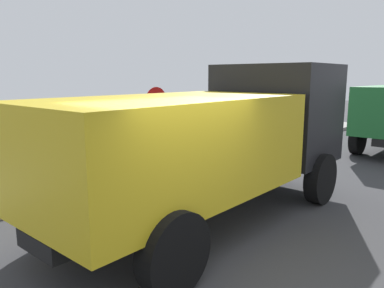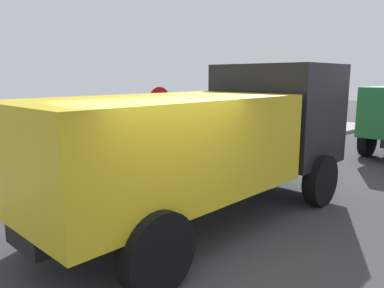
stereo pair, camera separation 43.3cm
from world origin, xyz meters
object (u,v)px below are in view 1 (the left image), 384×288
fire_hydrant (47,166)px  dump_truck_yellow (216,136)px  stop_sign (156,112)px  loose_tire (65,157)px

fire_hydrant → dump_truck_yellow: dump_truck_yellow is taller
stop_sign → dump_truck_yellow: (-1.52, -3.48, -0.13)m
fire_hydrant → loose_tire: (0.33, -0.30, 0.21)m
fire_hydrant → stop_sign: size_ratio=0.36×
fire_hydrant → dump_truck_yellow: bearing=-70.8°
loose_tire → stop_sign: (2.64, -0.37, 0.94)m
stop_sign → fire_hydrant: bearing=167.3°
stop_sign → dump_truck_yellow: bearing=-113.5°
fire_hydrant → stop_sign: 3.25m
fire_hydrant → loose_tire: loose_tire is taller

